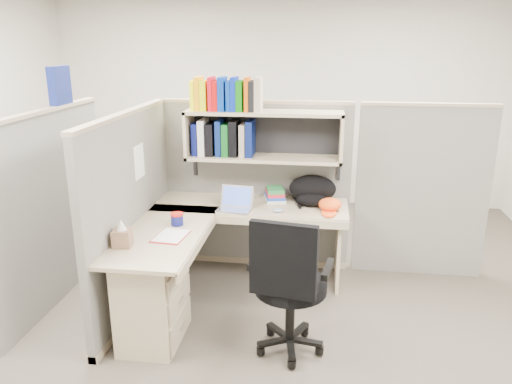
# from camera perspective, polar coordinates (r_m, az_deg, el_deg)

# --- Properties ---
(ground) EXTENTS (6.00, 6.00, 0.00)m
(ground) POSITION_cam_1_polar(r_m,az_deg,el_deg) (4.31, -1.69, -13.07)
(ground) COLOR #353129
(ground) RESTS_ON ground
(room_shell) EXTENTS (6.00, 6.00, 6.00)m
(room_shell) POSITION_cam_1_polar(r_m,az_deg,el_deg) (3.77, -1.90, 8.77)
(room_shell) COLOR #B6B2A4
(room_shell) RESTS_ON ground
(cubicle) EXTENTS (3.79, 1.84, 1.95)m
(cubicle) POSITION_cam_1_polar(r_m,az_deg,el_deg) (4.43, -5.52, 0.51)
(cubicle) COLOR #5E5E59
(cubicle) RESTS_ON ground
(desk) EXTENTS (1.74, 1.75, 0.73)m
(desk) POSITION_cam_1_polar(r_m,az_deg,el_deg) (3.94, -8.37, -9.08)
(desk) COLOR tan
(desk) RESTS_ON ground
(laptop) EXTENTS (0.32, 0.32, 0.21)m
(laptop) POSITION_cam_1_polar(r_m,az_deg,el_deg) (4.33, -2.53, -0.83)
(laptop) COLOR #ABAAAF
(laptop) RESTS_ON desk
(backpack) EXTENTS (0.45, 0.36, 0.25)m
(backpack) POSITION_cam_1_polar(r_m,az_deg,el_deg) (4.53, 6.46, 0.20)
(backpack) COLOR black
(backpack) RESTS_ON desk
(orange_cap) EXTENTS (0.22, 0.25, 0.11)m
(orange_cap) POSITION_cam_1_polar(r_m,az_deg,el_deg) (4.39, 8.45, -1.42)
(orange_cap) COLOR #F95215
(orange_cap) RESTS_ON desk
(snack_canister) EXTENTS (0.10, 0.10, 0.10)m
(snack_canister) POSITION_cam_1_polar(r_m,az_deg,el_deg) (4.06, -9.01, -3.05)
(snack_canister) COLOR #0F1458
(snack_canister) RESTS_ON desk
(tissue_box) EXTENTS (0.14, 0.14, 0.20)m
(tissue_box) POSITION_cam_1_polar(r_m,az_deg,el_deg) (3.72, -15.08, -4.56)
(tissue_box) COLOR #89644D
(tissue_box) RESTS_ON desk
(mouse) EXTENTS (0.09, 0.06, 0.03)m
(mouse) POSITION_cam_1_polar(r_m,az_deg,el_deg) (4.32, 2.48, -2.12)
(mouse) COLOR #7D90B2
(mouse) RESTS_ON desk
(paper_cup) EXTENTS (0.08, 0.08, 0.10)m
(paper_cup) POSITION_cam_1_polar(r_m,az_deg,el_deg) (4.66, -0.67, -0.20)
(paper_cup) COLOR white
(paper_cup) RESTS_ON desk
(book_stack) EXTENTS (0.22, 0.27, 0.12)m
(book_stack) POSITION_cam_1_polar(r_m,az_deg,el_deg) (4.63, 2.20, -0.24)
(book_stack) COLOR gray
(book_stack) RESTS_ON desk
(loose_paper) EXTENTS (0.24, 0.30, 0.00)m
(loose_paper) POSITION_cam_1_polar(r_m,az_deg,el_deg) (3.87, -9.66, -4.92)
(loose_paper) COLOR white
(loose_paper) RESTS_ON desk
(task_chair) EXTENTS (0.59, 0.54, 1.07)m
(task_chair) POSITION_cam_1_polar(r_m,az_deg,el_deg) (3.57, 3.76, -12.98)
(task_chair) COLOR black
(task_chair) RESTS_ON ground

